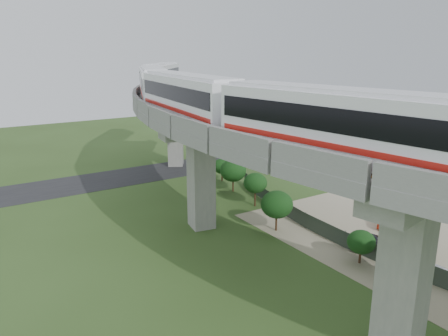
% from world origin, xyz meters
% --- Properties ---
extents(ground, '(160.00, 160.00, 0.00)m').
position_xyz_m(ground, '(0.00, 0.00, 0.00)').
color(ground, '#314A1D').
rests_on(ground, ground).
extents(dirt_lot, '(18.00, 26.00, 0.04)m').
position_xyz_m(dirt_lot, '(14.00, -2.00, 0.02)').
color(dirt_lot, gray).
rests_on(dirt_lot, ground).
extents(asphalt_road, '(60.00, 8.00, 0.03)m').
position_xyz_m(asphalt_road, '(0.00, 30.00, 0.01)').
color(asphalt_road, '#232326').
rests_on(asphalt_road, ground).
extents(viaduct, '(19.58, 73.98, 11.40)m').
position_xyz_m(viaduct, '(3.84, 0.00, 9.05)').
color(viaduct, '#99968E').
rests_on(viaduct, ground).
extents(metro_train, '(19.04, 59.58, 3.64)m').
position_xyz_m(metro_train, '(2.00, 13.93, 12.31)').
color(metro_train, white).
rests_on(metro_train, ground).
extents(fence, '(3.87, 38.73, 1.50)m').
position_xyz_m(fence, '(9.75, 0.00, 0.75)').
color(fence, '#2D382D').
rests_on(fence, ground).
extents(tree_0, '(2.26, 2.26, 2.88)m').
position_xyz_m(tree_0, '(10.38, 21.63, 1.92)').
color(tree_0, '#382314').
rests_on(tree_0, ground).
extents(tree_1, '(3.01, 3.01, 3.79)m').
position_xyz_m(tree_1, '(9.18, 17.42, 2.50)').
color(tree_1, '#382314').
rests_on(tree_1, ground).
extents(tree_2, '(2.47, 2.47, 3.57)m').
position_xyz_m(tree_2, '(8.36, 12.11, 2.52)').
color(tree_2, '#382314').
rests_on(tree_2, ground).
extents(tree_3, '(2.90, 2.90, 3.75)m').
position_xyz_m(tree_3, '(6.02, 5.83, 2.51)').
color(tree_3, '#382314').
rests_on(tree_3, ground).
extents(tree_4, '(2.13, 2.13, 2.68)m').
position_xyz_m(tree_4, '(7.35, -2.54, 1.77)').
color(tree_4, '#382314').
rests_on(tree_4, ground).
extents(tree_5, '(2.14, 2.14, 3.29)m').
position_xyz_m(tree_5, '(7.37, -5.50, 2.37)').
color(tree_5, '#382314').
rests_on(tree_5, ground).
extents(car_white, '(1.45, 3.19, 1.06)m').
position_xyz_m(car_white, '(9.96, -7.40, 0.57)').
color(car_white, silver).
rests_on(car_white, dirt_lot).
extents(car_red, '(3.50, 2.57, 1.10)m').
position_xyz_m(car_red, '(15.27, 1.02, 0.59)').
color(car_red, '#B32710').
rests_on(car_red, dirt_lot).
extents(car_dark, '(3.99, 2.37, 1.08)m').
position_xyz_m(car_dark, '(10.05, -0.83, 0.58)').
color(car_dark, black).
rests_on(car_dark, dirt_lot).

